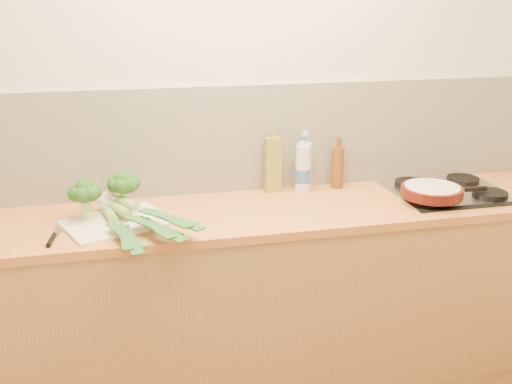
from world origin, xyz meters
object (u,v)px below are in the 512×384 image
gas_hob (450,191)px  chefs_knife (53,237)px  chopping_board (117,222)px  skillet (432,191)px

gas_hob → chefs_knife: bearing=-175.4°
chefs_knife → chopping_board: bearing=30.6°
gas_hob → chefs_knife: size_ratio=2.05×
skillet → gas_hob: bearing=37.3°
gas_hob → skillet: (-0.16, -0.11, 0.05)m
chefs_knife → skillet: 1.74m
gas_hob → skillet: bearing=-146.2°
skillet → chefs_knife: bearing=-175.1°
chopping_board → skillet: size_ratio=1.01×
chopping_board → chefs_knife: bearing=-178.5°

